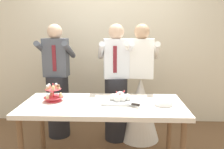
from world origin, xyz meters
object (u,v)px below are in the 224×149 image
at_px(dessert_table, 103,110).
at_px(main_cake_tray, 120,99).
at_px(plate_stack, 164,102).
at_px(person_groom, 116,90).
at_px(person_guest, 57,88).
at_px(cupcake_stand, 53,93).
at_px(person_bride, 140,100).

bearing_deg(dessert_table, main_cake_tray, 16.95).
bearing_deg(plate_stack, main_cake_tray, 170.44).
distance_m(plate_stack, person_groom, 0.90).
distance_m(plate_stack, person_guest, 1.62).
xyz_separation_m(cupcake_stand, person_guest, (-0.15, 0.72, -0.12)).
bearing_deg(person_groom, person_bride, 3.73).
relative_size(main_cake_tray, person_groom, 0.25).
distance_m(main_cake_tray, plate_stack, 0.48).
relative_size(main_cake_tray, person_bride, 0.25).
xyz_separation_m(main_cake_tray, person_bride, (0.29, 0.67, -0.23)).
distance_m(dessert_table, person_bride, 0.88).
bearing_deg(dessert_table, person_groom, 79.42).
relative_size(cupcake_stand, person_guest, 0.14).
xyz_separation_m(dessert_table, main_cake_tray, (0.19, 0.06, 0.11)).
xyz_separation_m(cupcake_stand, plate_stack, (1.24, -0.09, -0.06)).
xyz_separation_m(cupcake_stand, main_cake_tray, (0.77, -0.01, -0.05)).
height_order(plate_stack, person_bride, person_bride).
xyz_separation_m(plate_stack, person_guest, (-1.40, 0.81, -0.06)).
bearing_deg(cupcake_stand, person_guest, 102.14).
bearing_deg(main_cake_tray, person_bride, 66.82).
xyz_separation_m(dessert_table, cupcake_stand, (-0.58, 0.07, 0.16)).
relative_size(plate_stack, person_bride, 0.12).
relative_size(dessert_table, person_groom, 1.08).
distance_m(dessert_table, person_guest, 1.07).
bearing_deg(person_guest, cupcake_stand, -77.86).
xyz_separation_m(dessert_table, person_guest, (-0.73, 0.79, 0.05)).
bearing_deg(person_guest, person_bride, -2.81).
relative_size(dessert_table, cupcake_stand, 7.83).
bearing_deg(main_cake_tray, person_groom, 95.38).
bearing_deg(dessert_table, person_guest, 132.81).
relative_size(dessert_table, plate_stack, 8.69).
height_order(dessert_table, person_groom, person_groom).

